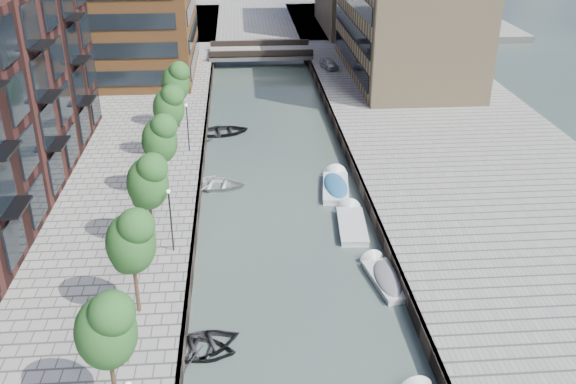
{
  "coord_description": "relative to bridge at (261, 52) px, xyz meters",
  "views": [
    {
      "loc": [
        -2.84,
        -10.05,
        21.35
      ],
      "look_at": [
        0.0,
        26.45,
        3.5
      ],
      "focal_mm": 40.0,
      "sensor_mm": 36.0,
      "label": 1
    }
  ],
  "objects": [
    {
      "name": "bridge",
      "position": [
        0.0,
        0.0,
        0.0
      ],
      "size": [
        13.0,
        6.0,
        1.3
      ],
      "color": "gray",
      "rests_on": "ground"
    },
    {
      "name": "tree_1",
      "position": [
        -8.5,
        -61.0,
        3.92
      ],
      "size": [
        2.5,
        2.5,
        5.95
      ],
      "color": "#382619",
      "rests_on": "quay_left"
    },
    {
      "name": "water",
      "position": [
        0.0,
        -32.0,
        -1.39
      ],
      "size": [
        300.0,
        300.0,
        0.0
      ],
      "primitive_type": "plane",
      "color": "#38473F",
      "rests_on": "ground"
    },
    {
      "name": "tree_4",
      "position": [
        -8.5,
        -40.0,
        3.92
      ],
      "size": [
        2.5,
        2.5,
        5.95
      ],
      "color": "#382619",
      "rests_on": "quay_left"
    },
    {
      "name": "tree_3",
      "position": [
        -8.5,
        -47.0,
        3.92
      ],
      "size": [
        2.5,
        2.5,
        5.95
      ],
      "color": "#382619",
      "rests_on": "quay_left"
    },
    {
      "name": "sloop_4",
      "position": [
        -4.6,
        -25.58,
        -1.39
      ],
      "size": [
        5.52,
        4.34,
        1.03
      ],
      "primitive_type": "imported",
      "rotation": [
        0.0,
        0.0,
        1.74
      ],
      "color": "black",
      "rests_on": "ground"
    },
    {
      "name": "car",
      "position": [
        7.94,
        -7.02,
        0.21
      ],
      "size": [
        2.26,
        3.76,
        1.2
      ],
      "primitive_type": "imported",
      "rotation": [
        0.0,
        0.0,
        0.26
      ],
      "color": "silver",
      "rests_on": "quay_right"
    },
    {
      "name": "far_closure",
      "position": [
        0.0,
        28.0,
        -0.89
      ],
      "size": [
        80.0,
        40.0,
        1.0
      ],
      "primitive_type": "cube",
      "color": "gray",
      "rests_on": "ground"
    },
    {
      "name": "sloop_3",
      "position": [
        -5.08,
        -37.22,
        -1.39
      ],
      "size": [
        5.31,
        4.09,
        1.02
      ],
      "primitive_type": "imported",
      "rotation": [
        0.0,
        0.0,
        1.44
      ],
      "color": "silver",
      "rests_on": "ground"
    },
    {
      "name": "tree_6",
      "position": [
        -8.5,
        -26.0,
        3.92
      ],
      "size": [
        2.5,
        2.5,
        5.95
      ],
      "color": "#382619",
      "rests_on": "quay_left"
    },
    {
      "name": "tan_block_near",
      "position": [
        16.0,
        -10.0,
        6.61
      ],
      "size": [
        12.0,
        25.0,
        14.0
      ],
      "primitive_type": "cube",
      "color": "#9F8761",
      "rests_on": "quay_right"
    },
    {
      "name": "sloop_1",
      "position": [
        -5.4,
        -56.42,
        -1.39
      ],
      "size": [
        4.52,
        3.64,
        0.83
      ],
      "primitive_type": "imported",
      "rotation": [
        0.0,
        0.0,
        1.36
      ],
      "color": "black",
      "rests_on": "ground"
    },
    {
      "name": "sloop_0",
      "position": [
        -5.35,
        -56.18,
        -1.39
      ],
      "size": [
        5.28,
        4.52,
        0.92
      ],
      "primitive_type": "imported",
      "rotation": [
        0.0,
        0.0,
        1.92
      ],
      "color": "#232326",
      "rests_on": "ground"
    },
    {
      "name": "quay_right",
      "position": [
        16.0,
        -32.0,
        -0.89
      ],
      "size": [
        20.0,
        140.0,
        1.0
      ],
      "primitive_type": "cube",
      "color": "gray",
      "rests_on": "ground"
    },
    {
      "name": "tree_2",
      "position": [
        -8.5,
        -54.0,
        3.92
      ],
      "size": [
        2.5,
        2.5,
        5.95
      ],
      "color": "#382619",
      "rests_on": "quay_left"
    },
    {
      "name": "quay_wall_left",
      "position": [
        -6.1,
        -32.0,
        -0.89
      ],
      "size": [
        0.25,
        140.0,
        1.0
      ],
      "primitive_type": "cube",
      "color": "#332823",
      "rests_on": "ground"
    },
    {
      "name": "tree_5",
      "position": [
        -8.5,
        -33.0,
        3.92
      ],
      "size": [
        2.5,
        2.5,
        5.95
      ],
      "color": "#382619",
      "rests_on": "quay_left"
    },
    {
      "name": "lamp_1",
      "position": [
        -7.2,
        -48.0,
        2.12
      ],
      "size": [
        0.24,
        0.24,
        4.12
      ],
      "color": "black",
      "rests_on": "quay_left"
    },
    {
      "name": "motorboat_3",
      "position": [
        4.25,
        -38.02,
        -1.17
      ],
      "size": [
        2.6,
        5.67,
        1.82
      ],
      "color": "white",
      "rests_on": "ground"
    },
    {
      "name": "motorboat_4",
      "position": [
        5.32,
        -50.7,
        -1.2
      ],
      "size": [
        2.39,
        4.9,
        1.57
      ],
      "color": "silver",
      "rests_on": "ground"
    },
    {
      "name": "quay_wall_right",
      "position": [
        6.1,
        -32.0,
        -0.89
      ],
      "size": [
        0.25,
        140.0,
        1.0
      ],
      "primitive_type": "cube",
      "color": "#332823",
      "rests_on": "ground"
    },
    {
      "name": "motorboat_2",
      "position": [
        4.49,
        -43.8,
        -1.29
      ],
      "size": [
        2.21,
        5.37,
        1.75
      ],
      "color": "silver",
      "rests_on": "ground"
    },
    {
      "name": "lamp_2",
      "position": [
        -7.2,
        -32.0,
        2.12
      ],
      "size": [
        0.24,
        0.24,
        4.12
      ],
      "color": "black",
      "rests_on": "quay_left"
    }
  ]
}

